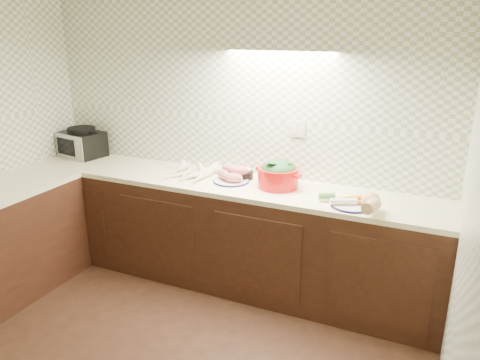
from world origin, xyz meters
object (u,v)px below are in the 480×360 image
at_px(toaster_oven, 82,143).
at_px(sweet_potato_plate, 232,175).
at_px(dutch_oven, 278,174).
at_px(onion_bowl, 243,173).
at_px(parsnip_pile, 190,173).
at_px(veg_plate, 360,202).

relative_size(toaster_oven, sweet_potato_plate, 1.45).
distance_m(toaster_oven, dutch_oven, 2.05).
bearing_deg(toaster_oven, onion_bowl, 10.68).
height_order(parsnip_pile, dutch_oven, dutch_oven).
relative_size(onion_bowl, veg_plate, 0.34).
height_order(onion_bowl, veg_plate, veg_plate).
bearing_deg(toaster_oven, dutch_oven, 8.23).
height_order(sweet_potato_plate, onion_bowl, sweet_potato_plate).
bearing_deg(dutch_oven, toaster_oven, -169.09).
distance_m(parsnip_pile, dutch_oven, 0.78).
bearing_deg(parsnip_pile, toaster_oven, 174.08).
height_order(parsnip_pile, onion_bowl, onion_bowl).
bearing_deg(parsnip_pile, veg_plate, -5.71).
bearing_deg(onion_bowl, sweet_potato_plate, -114.71).
bearing_deg(sweet_potato_plate, dutch_oven, 3.39).
xyz_separation_m(toaster_oven, sweet_potato_plate, (1.66, -0.11, -0.08)).
xyz_separation_m(sweet_potato_plate, veg_plate, (1.06, -0.17, -0.00)).
relative_size(parsnip_pile, veg_plate, 0.97).
distance_m(toaster_oven, veg_plate, 2.73).
xyz_separation_m(sweet_potato_plate, dutch_oven, (0.39, 0.02, 0.06)).
bearing_deg(veg_plate, dutch_oven, 164.09).
distance_m(toaster_oven, sweet_potato_plate, 1.66).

